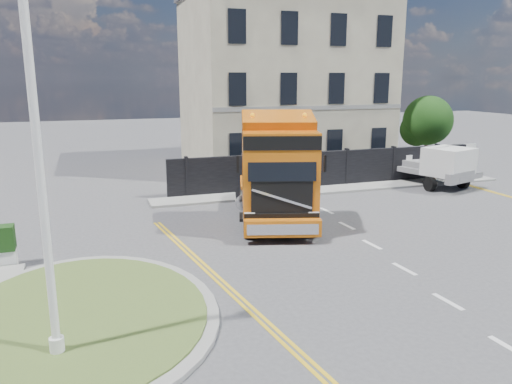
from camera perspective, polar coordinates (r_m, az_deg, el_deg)
name	(u,v)px	position (r m, az deg, el deg)	size (l,w,h in m)	color
ground	(293,250)	(17.72, 4.20, -6.62)	(120.00, 120.00, 0.00)	#424244
traffic_island	(83,315)	(13.68, -19.22, -13.10)	(6.80, 6.80, 0.17)	gray
hoarding_fence	(339,168)	(28.09, 9.48, 2.68)	(18.80, 0.25, 2.00)	black
georgian_building	(281,80)	(34.24, 2.92, 12.68)	(12.30, 10.30, 12.80)	beige
tree	(425,123)	(34.64, 18.76, 7.50)	(3.20, 3.20, 4.80)	#382619
pavement_far	(337,189)	(27.24, 9.26, 0.35)	(20.00, 1.60, 0.12)	gray
truck	(277,177)	(20.17, 2.43, 1.76)	(4.78, 7.97, 4.49)	black
flatbed_pickup	(440,165)	(29.16, 20.28, 2.87)	(3.71, 5.94, 2.28)	slate
lamppost_island	(40,171)	(10.76, -23.48, 2.25)	(0.24, 0.49, 7.92)	silver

